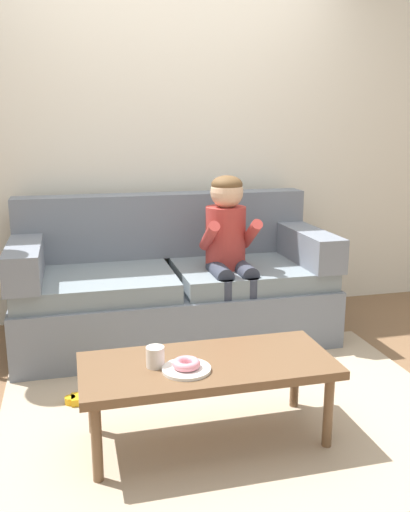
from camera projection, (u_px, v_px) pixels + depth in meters
name	position (u px, v px, depth m)	size (l,w,h in m)	color
ground	(219.00, 391.00, 2.96)	(10.00, 10.00, 0.00)	brown
wall_back	(168.00, 126.00, 3.95)	(8.00, 0.10, 2.80)	silver
area_rug	(232.00, 413.00, 2.73)	(2.25, 1.70, 0.01)	tan
couch	(172.00, 288.00, 3.66)	(2.04, 0.90, 0.94)	slate
coffee_table	(208.00, 370.00, 2.42)	(1.13, 0.49, 0.39)	brown
person_child	(229.00, 244.00, 3.47)	(0.34, 0.58, 1.10)	#AD3833
plate	(186.00, 369.00, 2.32)	(0.21, 0.21, 0.01)	white
donut	(186.00, 364.00, 2.31)	(0.12, 0.12, 0.04)	pink
mug	(155.00, 357.00, 2.35)	(0.08, 0.08, 0.09)	silver
toy_controller	(87.00, 399.00, 2.82)	(0.23, 0.09, 0.05)	gold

